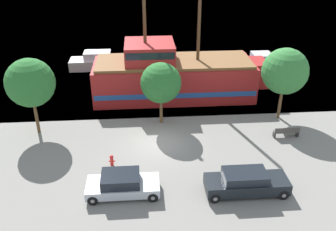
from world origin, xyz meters
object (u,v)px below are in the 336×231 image
(moored_boat_outer, at_px, (264,64))
(fire_hydrant, at_px, (112,160))
(parked_car_curb_front, at_px, (122,184))
(pirate_ship, at_px, (173,75))
(bench_promenade_east, at_px, (286,132))
(moored_boat_dockside, at_px, (102,62))
(parked_car_curb_mid, at_px, (246,182))

(moored_boat_outer, bearing_deg, fire_hydrant, -132.45)
(parked_car_curb_front, bearing_deg, pirate_ship, 72.99)
(fire_hydrant, distance_m, bench_promenade_east, 13.07)
(moored_boat_dockside, xyz_separation_m, parked_car_curb_front, (2.92, -21.59, -0.04))
(parked_car_curb_mid, bearing_deg, bench_promenade_east, 52.22)
(moored_boat_dockside, relative_size, parked_car_curb_front, 1.65)
(pirate_ship, height_order, parked_car_curb_mid, pirate_ship)
(moored_boat_outer, distance_m, parked_car_curb_mid, 21.51)
(moored_boat_outer, distance_m, bench_promenade_east, 14.40)
(moored_boat_dockside, bearing_deg, pirate_ship, -47.65)
(moored_boat_dockside, xyz_separation_m, bench_promenade_east, (14.91, -15.95, -0.28))
(parked_car_curb_front, distance_m, bench_promenade_east, 13.25)
(pirate_ship, height_order, bench_promenade_east, pirate_ship)
(moored_boat_outer, bearing_deg, pirate_ship, -149.75)
(moored_boat_dockside, bearing_deg, parked_car_curb_front, -82.30)
(moored_boat_outer, height_order, bench_promenade_east, moored_boat_outer)
(moored_boat_outer, height_order, parked_car_curb_mid, moored_boat_outer)
(bench_promenade_east, bearing_deg, parked_car_curb_mid, -127.78)
(moored_boat_dockside, distance_m, fire_hydrant, 18.72)
(moored_boat_outer, xyz_separation_m, bench_promenade_east, (-2.58, -14.17, -0.24))
(pirate_ship, relative_size, moored_boat_outer, 3.09)
(moored_boat_outer, relative_size, bench_promenade_east, 2.65)
(pirate_ship, xyz_separation_m, moored_boat_dockside, (-7.13, 7.82, -1.27))
(pirate_ship, bearing_deg, moored_boat_dockside, 132.35)
(moored_boat_outer, distance_m, fire_hydrant, 22.79)
(pirate_ship, height_order, moored_boat_outer, pirate_ship)
(moored_boat_dockside, bearing_deg, fire_hydrant, -83.53)
(parked_car_curb_front, height_order, bench_promenade_east, parked_car_curb_front)
(bench_promenade_east, bearing_deg, moored_boat_outer, 79.66)
(pirate_ship, relative_size, parked_car_curb_mid, 3.18)
(moored_boat_outer, xyz_separation_m, parked_car_curb_front, (-14.57, -19.81, -0.01))
(moored_boat_dockside, bearing_deg, bench_promenade_east, -46.93)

